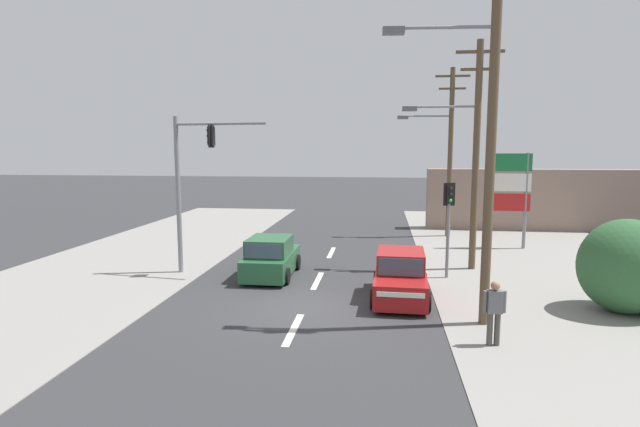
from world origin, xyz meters
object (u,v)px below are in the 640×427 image
Objects in this scene: utility_pole_foreground_right at (488,108)px; traffic_signal_mast at (190,174)px; utility_pole_midground_right at (472,148)px; pedestal_signal_right_kerb at (449,214)px; shopping_plaza_sign at (508,187)px; hatchback_oncoming_mid at (400,277)px; pedestrian_at_kerb at (494,309)px; utility_pole_background_right at (448,147)px; hatchback_kerbside_parked at (271,258)px.

utility_pole_foreground_right is 11.04m from traffic_signal_mast.
utility_pole_midground_right is 3.02m from pedestal_signal_right_kerb.
traffic_signal_mast is at bearing 155.74° from utility_pole_foreground_right.
hatchback_oncoming_mid is (-5.33, -8.89, -2.28)m from shopping_plaza_sign.
utility_pole_foreground_right is 6.71× the size of pedestrian_at_kerb.
hatchback_kerbside_parked is at bearing -127.94° from utility_pole_background_right.
traffic_signal_mast is 9.75m from pedestal_signal_right_kerb.
shopping_plaza_sign is 1.26× the size of hatchback_kerbside_parked.
shopping_plaza_sign is 12.28m from hatchback_kerbside_parked.
hatchback_kerbside_parked is 2.24× the size of pedestrian_at_kerb.
utility_pole_background_right is 1.51× the size of traffic_signal_mast.
hatchback_kerbside_parked is (-10.07, -6.64, -2.28)m from shopping_plaza_sign.
pedestrian_at_kerb is at bearing -60.05° from hatchback_oncoming_mid.
pedestal_signal_right_kerb is at bearing 2.80° from traffic_signal_mast.
pedestrian_at_kerb is at bearing -31.14° from traffic_signal_mast.
pedestal_signal_right_kerb is at bearing -120.03° from shopping_plaza_sign.
utility_pole_background_right reaches higher than hatchback_oncoming_mid.
hatchback_oncoming_mid and hatchback_kerbside_parked have the same top height.
utility_pole_midground_right reaches higher than pedestal_signal_right_kerb.
utility_pole_midground_right is 1.93× the size of shopping_plaza_sign.
pedestrian_at_kerb is at bearing -88.26° from utility_pole_foreground_right.
utility_pole_background_right is 2.55× the size of pedestal_signal_right_kerb.
hatchback_oncoming_mid is (7.82, -2.33, -3.13)m from traffic_signal_mast.
utility_pole_background_right is at bearing 128.58° from shopping_plaza_sign.
shopping_plaza_sign is at bearing -51.42° from utility_pole_background_right.
pedestrian_at_kerb reaches higher than hatchback_kerbside_parked.
shopping_plaza_sign is (3.26, 11.01, -2.86)m from utility_pole_foreground_right.
pedestal_signal_right_kerb is 3.75m from hatchback_oncoming_mid.
hatchback_oncoming_mid is (-1.81, -2.80, -1.71)m from pedestal_signal_right_kerb.
pedestal_signal_right_kerb is (-1.04, -9.18, -2.47)m from utility_pole_background_right.
traffic_signal_mast is (-10.66, -2.02, -0.97)m from utility_pole_midground_right.
utility_pole_background_right is 9.57m from pedestal_signal_right_kerb.
hatchback_kerbside_parked is (-7.58, -2.11, -4.10)m from utility_pole_midground_right.
utility_pole_midground_right is 10.89m from traffic_signal_mast.
pedestal_signal_right_kerb is at bearing 92.95° from utility_pole_foreground_right.
utility_pole_midground_right is at bearing -90.15° from utility_pole_background_right.
pedestrian_at_kerb is at bearing -92.71° from utility_pole_background_right.
pedestrian_at_kerb is (-3.21, -12.56, -2.06)m from shopping_plaza_sign.
utility_pole_background_right reaches higher than shopping_plaza_sign.
traffic_signal_mast is at bearing -137.90° from utility_pole_background_right.
utility_pole_midground_right reaches higher than hatchback_kerbside_parked.
utility_pole_midground_right is 2.50× the size of pedestal_signal_right_kerb.
pedestrian_at_kerb is (9.94, -6.01, -2.91)m from traffic_signal_mast.
traffic_signal_mast is at bearing -169.28° from utility_pole_midground_right.
hatchback_kerbside_parked is at bearing 154.67° from hatchback_oncoming_mid.
traffic_signal_mast is 1.69× the size of pedestal_signal_right_kerb.
hatchback_oncoming_mid is at bearing -25.33° from hatchback_kerbside_parked.
utility_pole_background_right is 2.46× the size of hatchback_oncoming_mid.
hatchback_oncoming_mid is (-2.86, -11.99, -4.18)m from utility_pole_background_right.
utility_pole_foreground_right is at bearing 91.74° from pedestrian_at_kerb.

